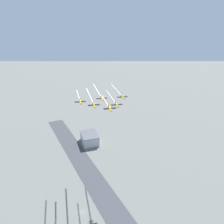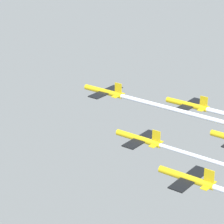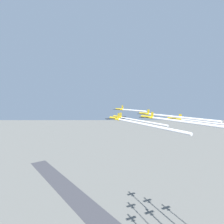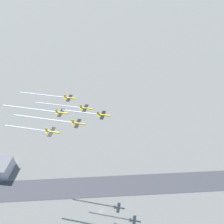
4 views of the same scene
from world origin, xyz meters
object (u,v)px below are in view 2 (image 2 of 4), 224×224
object	(u,v)px
jet_0	(105,91)
jet_3	(188,178)
jet_1	(140,139)
jet_2	(188,104)

from	to	relation	value
jet_0	jet_3	world-z (taller)	jet_0
jet_1	jet_3	world-z (taller)	jet_3
jet_0	jet_1	xyz separation A→B (m)	(16.31, -11.56, -3.92)
jet_2	jet_3	size ratio (longest dim) A/B	1.00
jet_1	jet_2	world-z (taller)	jet_2
jet_0	jet_1	bearing A→B (deg)	-120.47
jet_2	jet_3	distance (m)	34.95
jet_0	jet_2	xyz separation A→B (m)	(18.03, 8.63, -2.45)
jet_2	jet_1	bearing A→B (deg)	-180.00
jet_1	jet_2	xyz separation A→B (m)	(1.72, 20.20, 1.47)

